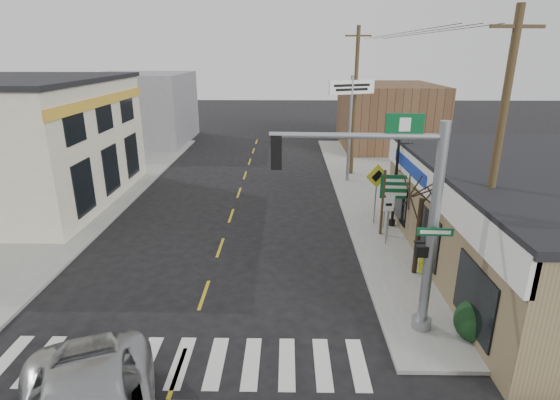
{
  "coord_description": "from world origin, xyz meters",
  "views": [
    {
      "loc": [
        2.97,
        -9.73,
        8.33
      ],
      "look_at": [
        2.7,
        6.44,
        2.8
      ],
      "focal_mm": 28.0,
      "sensor_mm": 36.0,
      "label": 1
    }
  ],
  "objects_px": {
    "fire_hydrant": "(421,264)",
    "utility_pole_far": "(355,101)",
    "utility_pole_near": "(495,163)",
    "guide_sign": "(399,194)",
    "dance_center_sign": "(351,103)",
    "lamp_post": "(398,166)",
    "bare_tree": "(424,184)",
    "traffic_signal_pole": "(407,209)"
  },
  "relations": [
    {
      "from": "fire_hydrant",
      "to": "utility_pole_far",
      "type": "xyz_separation_m",
      "value": [
        -0.73,
        14.54,
        4.65
      ]
    },
    {
      "from": "utility_pole_near",
      "to": "utility_pole_far",
      "type": "distance_m",
      "value": 16.61
    },
    {
      "from": "guide_sign",
      "to": "dance_center_sign",
      "type": "relative_size",
      "value": 0.46
    },
    {
      "from": "fire_hydrant",
      "to": "lamp_post",
      "type": "bearing_deg",
      "value": 89.63
    },
    {
      "from": "lamp_post",
      "to": "bare_tree",
      "type": "height_order",
      "value": "lamp_post"
    },
    {
      "from": "guide_sign",
      "to": "utility_pole_far",
      "type": "relative_size",
      "value": 0.32
    },
    {
      "from": "utility_pole_near",
      "to": "guide_sign",
      "type": "bearing_deg",
      "value": 96.31
    },
    {
      "from": "fire_hydrant",
      "to": "bare_tree",
      "type": "relative_size",
      "value": 0.14
    },
    {
      "from": "traffic_signal_pole",
      "to": "dance_center_sign",
      "type": "bearing_deg",
      "value": 90.38
    },
    {
      "from": "fire_hydrant",
      "to": "bare_tree",
      "type": "xyz_separation_m",
      "value": [
        -0.26,
        -0.04,
        3.24
      ]
    },
    {
      "from": "fire_hydrant",
      "to": "dance_center_sign",
      "type": "bearing_deg",
      "value": 95.4
    },
    {
      "from": "dance_center_sign",
      "to": "lamp_post",
      "type": "bearing_deg",
      "value": -104.38
    },
    {
      "from": "lamp_post",
      "to": "utility_pole_far",
      "type": "relative_size",
      "value": 0.53
    },
    {
      "from": "utility_pole_far",
      "to": "bare_tree",
      "type": "bearing_deg",
      "value": -87.74
    },
    {
      "from": "fire_hydrant",
      "to": "utility_pole_near",
      "type": "height_order",
      "value": "utility_pole_near"
    },
    {
      "from": "dance_center_sign",
      "to": "bare_tree",
      "type": "height_order",
      "value": "dance_center_sign"
    },
    {
      "from": "fire_hydrant",
      "to": "dance_center_sign",
      "type": "distance_m",
      "value": 13.74
    },
    {
      "from": "utility_pole_far",
      "to": "lamp_post",
      "type": "bearing_deg",
      "value": -85.08
    },
    {
      "from": "traffic_signal_pole",
      "to": "lamp_post",
      "type": "xyz_separation_m",
      "value": [
        1.85,
        8.49,
        -0.94
      ]
    },
    {
      "from": "fire_hydrant",
      "to": "dance_center_sign",
      "type": "xyz_separation_m",
      "value": [
        -1.21,
        12.84,
        4.75
      ]
    },
    {
      "from": "traffic_signal_pole",
      "to": "lamp_post",
      "type": "bearing_deg",
      "value": 80.2
    },
    {
      "from": "traffic_signal_pole",
      "to": "utility_pole_near",
      "type": "distance_m",
      "value": 3.64
    },
    {
      "from": "utility_pole_near",
      "to": "lamp_post",
      "type": "bearing_deg",
      "value": 93.08
    },
    {
      "from": "bare_tree",
      "to": "traffic_signal_pole",
      "type": "bearing_deg",
      "value": -113.38
    },
    {
      "from": "bare_tree",
      "to": "utility_pole_far",
      "type": "bearing_deg",
      "value": 91.83
    },
    {
      "from": "lamp_post",
      "to": "dance_center_sign",
      "type": "relative_size",
      "value": 0.76
    },
    {
      "from": "guide_sign",
      "to": "utility_pole_near",
      "type": "distance_m",
      "value": 6.5
    },
    {
      "from": "fire_hydrant",
      "to": "lamp_post",
      "type": "xyz_separation_m",
      "value": [
        0.03,
        4.86,
        2.65
      ]
    },
    {
      "from": "lamp_post",
      "to": "utility_pole_near",
      "type": "distance_m",
      "value": 7.16
    },
    {
      "from": "lamp_post",
      "to": "dance_center_sign",
      "type": "height_order",
      "value": "dance_center_sign"
    },
    {
      "from": "traffic_signal_pole",
      "to": "dance_center_sign",
      "type": "distance_m",
      "value": 16.53
    },
    {
      "from": "utility_pole_far",
      "to": "dance_center_sign",
      "type": "bearing_deg",
      "value": -105.51
    },
    {
      "from": "traffic_signal_pole",
      "to": "lamp_post",
      "type": "distance_m",
      "value": 8.74
    },
    {
      "from": "utility_pole_near",
      "to": "utility_pole_far",
      "type": "relative_size",
      "value": 0.97
    },
    {
      "from": "dance_center_sign",
      "to": "utility_pole_near",
      "type": "xyz_separation_m",
      "value": [
        2.49,
        -14.79,
        -0.24
      ]
    },
    {
      "from": "guide_sign",
      "to": "bare_tree",
      "type": "height_order",
      "value": "bare_tree"
    },
    {
      "from": "guide_sign",
      "to": "utility_pole_near",
      "type": "height_order",
      "value": "utility_pole_near"
    },
    {
      "from": "dance_center_sign",
      "to": "utility_pole_far",
      "type": "distance_m",
      "value": 1.77
    },
    {
      "from": "fire_hydrant",
      "to": "bare_tree",
      "type": "distance_m",
      "value": 3.25
    },
    {
      "from": "utility_pole_near",
      "to": "traffic_signal_pole",
      "type": "bearing_deg",
      "value": -158.58
    },
    {
      "from": "lamp_post",
      "to": "utility_pole_near",
      "type": "height_order",
      "value": "utility_pole_near"
    },
    {
      "from": "dance_center_sign",
      "to": "bare_tree",
      "type": "xyz_separation_m",
      "value": [
        0.95,
        -12.88,
        -1.52
      ]
    }
  ]
}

